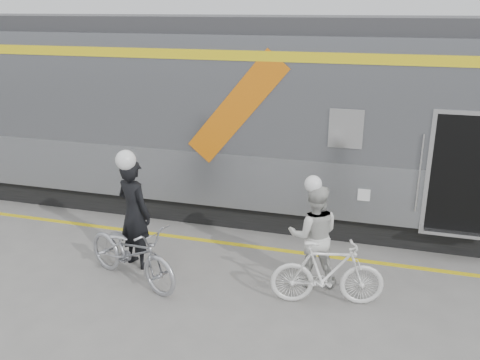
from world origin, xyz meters
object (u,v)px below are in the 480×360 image
at_px(bicycle_left, 131,252).
at_px(woman, 314,235).
at_px(man, 134,213).
at_px(bicycle_right, 327,273).

bearing_deg(bicycle_left, woman, -51.95).
relative_size(man, bicycle_right, 1.13).
relative_size(bicycle_left, bicycle_right, 1.18).
xyz_separation_m(bicycle_left, woman, (2.81, 0.79, 0.31)).
relative_size(bicycle_left, woman, 1.19).
bearing_deg(bicycle_right, man, 72.16).
xyz_separation_m(man, bicycle_right, (3.31, -0.31, -0.45)).
relative_size(woman, bicycle_right, 0.99).
distance_m(bicycle_left, bicycle_right, 3.12).
height_order(woman, bicycle_right, woman).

